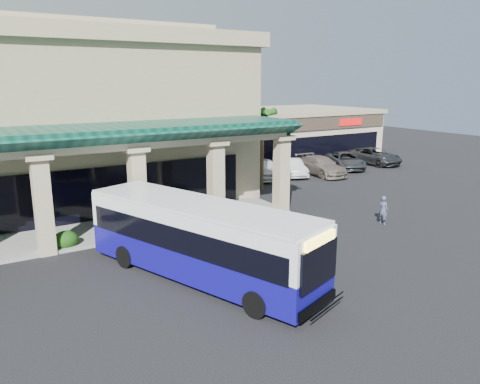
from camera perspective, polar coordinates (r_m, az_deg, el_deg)
ground at (r=21.60m, az=0.25°, el=-8.06°), size 110.00×110.00×0.00m
main_building at (r=33.27m, az=-27.25°, el=8.12°), size 30.80×14.80×11.35m
arcade at (r=24.56m, az=-24.74°, el=0.29°), size 30.00×6.20×5.70m
strip_mall at (r=50.35m, az=3.36°, el=7.20°), size 22.50×12.50×4.90m
palm_0 at (r=34.27m, az=2.70°, el=5.70°), size 2.40×2.40×6.60m
palm_1 at (r=37.35m, az=1.37°, el=5.73°), size 2.40×2.40×5.80m
broadleaf_tree at (r=40.74m, az=-4.84°, el=5.63°), size 2.60×2.60×4.81m
transit_bus at (r=19.03m, az=-4.94°, el=-6.03°), size 6.34×11.61×3.18m
pedestrian at (r=27.47m, az=17.07°, el=-2.13°), size 0.44×0.63×1.65m
car_silver at (r=38.57m, az=3.08°, el=2.83°), size 3.23×5.17×1.64m
car_white at (r=39.90m, az=6.35°, el=3.00°), size 2.89×4.69×1.46m
car_red at (r=40.61m, az=9.83°, el=3.16°), size 2.71×5.66×1.59m
car_gray at (r=44.09m, az=12.72°, el=3.77°), size 4.48×5.95×1.50m
car_extra at (r=47.15m, az=16.00°, el=4.24°), size 2.86×5.77×1.57m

